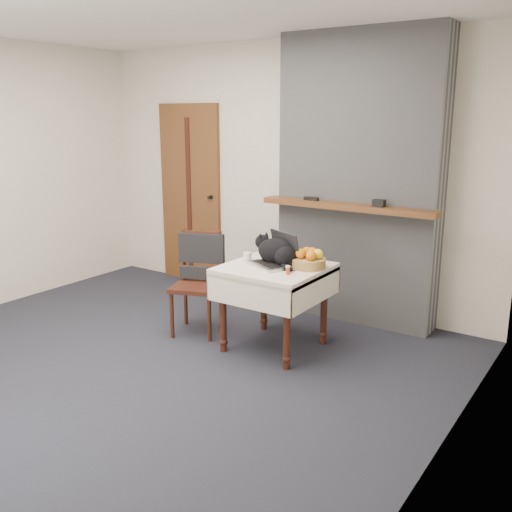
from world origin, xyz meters
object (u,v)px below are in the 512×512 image
(laptop, at_px, (276,257))
(cream_jar, at_px, (247,257))
(door, at_px, (191,195))
(pill_bottle, at_px, (288,270))
(side_table, at_px, (275,279))
(fruit_basket, at_px, (309,260))
(chair, at_px, (199,268))
(cat, at_px, (277,252))

(laptop, bearing_deg, cream_jar, -144.53)
(door, distance_m, pill_bottle, 2.47)
(side_table, height_order, cream_jar, cream_jar)
(door, relative_size, cream_jar, 25.04)
(fruit_basket, bearing_deg, side_table, -156.42)
(fruit_basket, height_order, chair, chair)
(door, height_order, side_table, door)
(cat, bearing_deg, door, 162.76)
(cream_jar, bearing_deg, cat, 15.43)
(laptop, xyz_separation_m, chair, (-0.77, -0.05, -0.20))
(pill_bottle, relative_size, fruit_basket, 0.26)
(side_table, bearing_deg, cream_jar, -176.35)
(laptop, distance_m, chair, 0.79)
(cream_jar, bearing_deg, chair, 179.95)
(chair, bearing_deg, fruit_basket, -13.61)
(side_table, xyz_separation_m, cream_jar, (-0.26, -0.02, 0.15))
(side_table, distance_m, laptop, 0.18)
(door, relative_size, cat, 4.19)
(pill_bottle, height_order, fruit_basket, fruit_basket)
(fruit_basket, bearing_deg, chair, -173.03)
(side_table, bearing_deg, fruit_basket, 23.58)
(fruit_basket, relative_size, chair, 0.31)
(door, xyz_separation_m, laptop, (1.86, -1.12, -0.23))
(side_table, bearing_deg, pill_bottle, -35.90)
(cat, xyz_separation_m, fruit_basket, (0.26, 0.06, -0.04))
(side_table, xyz_separation_m, chair, (-0.77, -0.02, -0.02))
(pill_bottle, distance_m, chair, 1.01)
(cat, xyz_separation_m, pill_bottle, (0.23, -0.21, -0.07))
(side_table, xyz_separation_m, fruit_basket, (0.25, 0.11, 0.18))
(side_table, distance_m, chair, 0.77)
(cream_jar, xyz_separation_m, chair, (-0.52, 0.00, -0.17))
(cat, xyz_separation_m, cream_jar, (-0.25, -0.07, -0.07))
(laptop, relative_size, cat, 0.94)
(side_table, bearing_deg, chair, -178.82)
(cream_jar, height_order, fruit_basket, fruit_basket)
(side_table, height_order, laptop, laptop)
(side_table, xyz_separation_m, pill_bottle, (0.22, -0.16, 0.15))
(laptop, distance_m, cat, 0.04)
(laptop, relative_size, fruit_basket, 1.65)
(cat, height_order, chair, cat)
(cat, relative_size, pill_bottle, 6.75)
(door, height_order, cream_jar, door)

